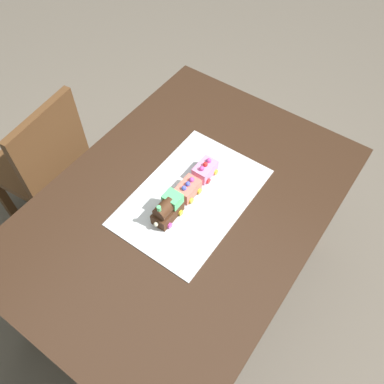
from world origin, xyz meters
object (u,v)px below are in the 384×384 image
object	(u,v)px
chair	(43,163)
cake_car_hopper_bubblegum	(205,170)
cake_car_tanker_coral	(188,189)
dining_table	(184,218)
cake_locomotive	(168,209)

from	to	relation	value
chair	cake_car_hopper_bubblegum	xyz separation A→B (m)	(0.23, -0.82, 0.30)
chair	cake_car_tanker_coral	distance (m)	0.88
dining_table	chair	world-z (taller)	chair
cake_locomotive	cake_car_tanker_coral	world-z (taller)	cake_locomotive
chair	cake_car_hopper_bubblegum	distance (m)	0.90
dining_table	cake_car_tanker_coral	size ratio (longest dim) A/B	14.00
cake_car_tanker_coral	cake_locomotive	bearing A→B (deg)	-180.00
chair	cake_car_hopper_bubblegum	world-z (taller)	chair
chair	cake_car_tanker_coral	world-z (taller)	chair
dining_table	cake_car_hopper_bubblegum	size ratio (longest dim) A/B	14.00
cake_car_tanker_coral	cake_car_hopper_bubblegum	xyz separation A→B (m)	(0.12, 0.00, 0.00)
cake_car_tanker_coral	cake_car_hopper_bubblegum	size ratio (longest dim) A/B	1.00
cake_locomotive	cake_car_hopper_bubblegum	bearing A→B (deg)	0.00
dining_table	cake_car_hopper_bubblegum	distance (m)	0.22
cake_locomotive	cake_car_hopper_bubblegum	world-z (taller)	cake_locomotive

